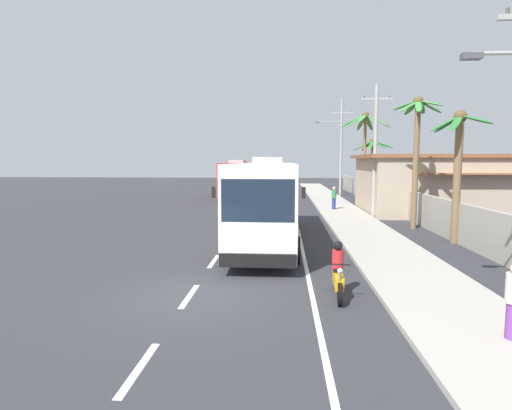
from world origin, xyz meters
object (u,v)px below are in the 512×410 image
at_px(coach_bus_foreground, 267,198).
at_px(palm_second, 417,137).
at_px(coach_bus_far_lane, 240,178).
at_px(roadside_building, 477,184).
at_px(pedestrian_midwalk, 334,197).
at_px(palm_fourth, 365,135).
at_px(palm_third, 372,155).
at_px(utility_pole_far, 340,144).
at_px(motorcycle_beside_bus, 338,274).
at_px(palm_nearest, 458,154).
at_px(utility_pole_mid, 375,149).

relative_size(coach_bus_foreground, palm_second, 1.72).
relative_size(coach_bus_far_lane, roadside_building, 0.75).
bearing_deg(coach_bus_foreground, roadside_building, 37.75).
height_order(coach_bus_far_lane, pedestrian_midwalk, coach_bus_far_lane).
bearing_deg(coach_bus_far_lane, palm_fourth, -41.49).
relative_size(palm_third, palm_fourth, 0.77).
bearing_deg(palm_third, utility_pole_far, 113.04).
relative_size(motorcycle_beside_bus, palm_third, 0.34).
distance_m(palm_second, roadside_building, 10.18).
height_order(palm_nearest, palm_third, palm_nearest).
xyz_separation_m(coach_bus_far_lane, palm_nearest, (12.35, -23.53, 2.07)).
bearing_deg(roadside_building, palm_fourth, 159.94).
bearing_deg(coach_bus_foreground, utility_pole_far, 75.20).
xyz_separation_m(coach_bus_foreground, palm_third, (9.02, 20.33, 2.24)).
xyz_separation_m(motorcycle_beside_bus, utility_pole_mid, (4.40, 16.08, 3.87)).
distance_m(coach_bus_far_lane, roadside_building, 22.09).
relative_size(utility_pole_far, palm_nearest, 1.73).
xyz_separation_m(utility_pole_mid, palm_nearest, (1.88, -8.25, -0.44)).
bearing_deg(palm_third, coach_bus_foreground, -113.94).
height_order(coach_bus_foreground, utility_pole_mid, utility_pole_mid).
distance_m(palm_second, palm_fourth, 9.99).
bearing_deg(palm_second, utility_pole_mid, 106.70).
relative_size(pedestrian_midwalk, palm_nearest, 0.28).
distance_m(coach_bus_far_lane, motorcycle_beside_bus, 31.98).
distance_m(utility_pole_mid, palm_nearest, 8.47).
bearing_deg(roadside_building, utility_pole_mid, -159.42).
relative_size(coach_bus_foreground, pedestrian_midwalk, 7.34).
relative_size(coach_bus_far_lane, palm_nearest, 2.07).
bearing_deg(coach_bus_foreground, motorcycle_beside_bus, -73.66).
distance_m(pedestrian_midwalk, palm_second, 9.43).
height_order(motorcycle_beside_bus, pedestrian_midwalk, pedestrian_midwalk).
bearing_deg(palm_nearest, utility_pole_mid, 102.81).
xyz_separation_m(palm_second, roadside_building, (6.57, 7.20, -2.92)).
distance_m(coach_bus_foreground, pedestrian_midwalk, 12.76).
bearing_deg(motorcycle_beside_bus, coach_bus_far_lane, 100.96).
height_order(coach_bus_far_lane, roadside_building, roadside_building).
bearing_deg(palm_nearest, palm_third, 88.68).
bearing_deg(pedestrian_midwalk, palm_fourth, -88.92).
distance_m(palm_nearest, palm_second, 4.16).
height_order(motorcycle_beside_bus, palm_nearest, palm_nearest).
height_order(pedestrian_midwalk, utility_pole_mid, utility_pole_mid).
bearing_deg(pedestrian_midwalk, utility_pole_mid, 172.55).
distance_m(pedestrian_midwalk, palm_fourth, 5.79).
relative_size(utility_pole_mid, palm_nearest, 1.44).
xyz_separation_m(coach_bus_far_lane, palm_fourth, (10.87, -9.61, 3.80)).
bearing_deg(motorcycle_beside_bus, coach_bus_foreground, 106.34).
height_order(utility_pole_mid, palm_nearest, utility_pole_mid).
relative_size(coach_bus_far_lane, utility_pole_far, 1.20).
height_order(utility_pole_mid, roadside_building, utility_pole_mid).
relative_size(coach_bus_far_lane, palm_third, 2.12).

